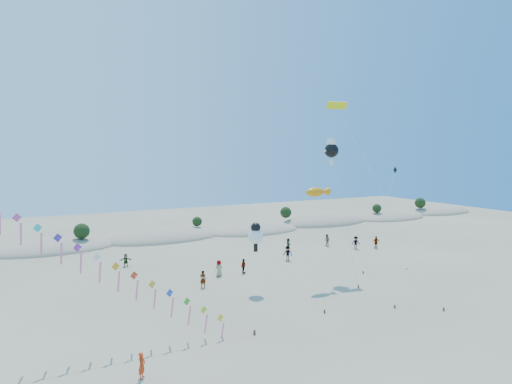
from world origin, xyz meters
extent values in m
plane|color=#85775C|center=(0.00, 0.00, 0.00)|extent=(160.00, 160.00, 0.00)
ellipsoid|color=gray|center=(-16.00, 44.60, 0.00)|extent=(17.60, 9.68, 3.00)
ellipsoid|color=black|center=(-16.00, 44.60, 0.83)|extent=(14.08, 6.34, 0.70)
ellipsoid|color=gray|center=(0.00, 45.30, 0.00)|extent=(19.00, 10.45, 3.40)
ellipsoid|color=black|center=(0.00, 45.30, 0.94)|extent=(15.20, 6.84, 0.76)
ellipsoid|color=gray|center=(16.00, 43.90, 0.00)|extent=(16.40, 9.02, 2.80)
ellipsoid|color=black|center=(16.00, 43.90, 0.77)|extent=(13.12, 5.90, 0.66)
ellipsoid|color=gray|center=(32.00, 45.70, 0.00)|extent=(18.00, 9.90, 3.80)
ellipsoid|color=black|center=(32.00, 45.70, 1.04)|extent=(14.40, 6.48, 0.72)
ellipsoid|color=gray|center=(48.00, 44.50, 0.00)|extent=(16.80, 9.24, 3.00)
ellipsoid|color=black|center=(48.00, 44.50, 0.83)|extent=(13.44, 6.05, 0.67)
ellipsoid|color=gray|center=(64.00, 45.90, 0.00)|extent=(17.60, 9.68, 3.20)
ellipsoid|color=black|center=(64.00, 45.90, 0.88)|extent=(14.08, 6.34, 0.70)
sphere|color=black|center=(-12.00, 43.40, 2.48)|extent=(2.20, 2.20, 2.20)
sphere|color=black|center=(6.00, 45.40, 2.24)|extent=(1.60, 1.60, 1.60)
sphere|color=black|center=(24.00, 46.80, 2.44)|extent=(2.10, 2.10, 2.10)
sphere|color=black|center=(44.00, 44.10, 2.32)|extent=(1.80, 1.80, 1.80)
sphere|color=black|center=(58.00, 45.60, 2.52)|extent=(2.30, 2.30, 2.30)
cube|color=#3F2D1E|center=(-3.24, 6.08, 0.17)|extent=(0.12, 0.12, 0.35)
cube|color=yellow|center=(-5.74, 6.72, 1.54)|extent=(1.14, 0.45, 1.20)
cube|color=pink|center=(-5.56, 6.77, 0.44)|extent=(0.19, 0.45, 1.55)
cube|color=#A6E31A|center=(-6.91, 7.01, 2.26)|extent=(1.14, 0.45, 1.20)
cube|color=pink|center=(-6.73, 7.06, 1.16)|extent=(0.19, 0.45, 1.55)
cube|color=green|center=(-8.07, 7.30, 2.97)|extent=(1.14, 0.45, 1.20)
cube|color=pink|center=(-7.89, 7.35, 1.87)|extent=(0.19, 0.45, 1.55)
cube|color=blue|center=(-9.24, 7.60, 3.69)|extent=(1.14, 0.45, 1.20)
cube|color=pink|center=(-9.06, 7.65, 2.59)|extent=(0.19, 0.45, 1.55)
cube|color=gold|center=(-10.41, 7.89, 4.41)|extent=(1.14, 0.45, 1.20)
cube|color=pink|center=(-10.23, 7.94, 3.31)|extent=(0.19, 0.45, 1.55)
cube|color=red|center=(-11.57, 8.19, 5.13)|extent=(1.14, 0.45, 1.20)
cube|color=pink|center=(-11.39, 8.24, 4.03)|extent=(0.19, 0.45, 1.55)
cube|color=orange|center=(-12.74, 8.48, 5.85)|extent=(1.14, 0.45, 1.20)
cube|color=pink|center=(-12.56, 8.53, 4.75)|extent=(0.19, 0.45, 1.55)
cube|color=white|center=(-13.90, 8.78, 6.56)|extent=(1.14, 0.45, 1.20)
cube|color=pink|center=(-13.72, 8.83, 5.46)|extent=(0.19, 0.45, 1.55)
cube|color=purple|center=(-15.07, 9.07, 7.28)|extent=(1.14, 0.45, 1.20)
cube|color=pink|center=(-14.89, 9.12, 6.18)|extent=(0.19, 0.45, 1.55)
cube|color=#3C28A1|center=(-16.24, 9.37, 8.00)|extent=(1.14, 0.45, 1.20)
cube|color=pink|center=(-16.06, 9.42, 6.90)|extent=(0.19, 0.45, 1.55)
cube|color=#1AC8B6|center=(-17.40, 9.66, 8.72)|extent=(1.14, 0.45, 1.20)
cube|color=pink|center=(-17.22, 9.71, 7.62)|extent=(0.19, 0.45, 1.55)
cube|color=#E44892|center=(-18.57, 9.96, 9.43)|extent=(1.14, 0.45, 1.20)
cube|color=pink|center=(-18.39, 10.01, 8.33)|extent=(0.19, 0.45, 1.55)
cube|color=pink|center=(-19.56, 10.30, 9.05)|extent=(0.19, 0.45, 1.55)
cube|color=#3F2D1E|center=(10.22, 5.35, 0.15)|extent=(0.10, 0.10, 0.30)
cylinder|color=silver|center=(9.23, 10.10, 4.78)|extent=(2.00, 9.51, 9.59)
ellipsoid|color=orange|center=(8.25, 14.84, 9.57)|extent=(2.19, 0.96, 0.96)
cone|color=orange|center=(9.47, 14.84, 9.57)|extent=(0.88, 0.88, 0.88)
cube|color=#3F2D1E|center=(4.04, 7.23, 0.15)|extent=(0.10, 0.10, 0.30)
cylinder|color=silver|center=(2.81, 11.28, 2.72)|extent=(2.49, 8.11, 5.46)
sphere|color=white|center=(1.57, 15.32, 5.44)|extent=(1.46, 1.46, 1.46)
sphere|color=black|center=(1.57, 15.32, 6.32)|extent=(0.97, 0.97, 0.97)
cube|color=black|center=(1.57, 15.32, 4.31)|extent=(0.35, 0.18, 0.80)
cube|color=#3F2D1E|center=(11.13, 11.22, 0.15)|extent=(0.10, 0.10, 0.30)
cylinder|color=silver|center=(11.62, 14.26, 6.93)|extent=(1.00, 6.12, 13.88)
sphere|color=black|center=(12.11, 17.31, 13.87)|extent=(1.58, 1.58, 1.58)
sphere|color=white|center=(12.11, 17.31, 14.81)|extent=(1.03, 1.03, 1.03)
cube|color=white|center=(12.11, 17.31, 12.68)|extent=(0.35, 0.18, 0.80)
cube|color=white|center=(11.41, 17.31, 13.87)|extent=(0.60, 0.15, 0.25)
cube|color=white|center=(12.81, 17.31, 13.87)|extent=(0.60, 0.15, 0.25)
cube|color=#3F2D1E|center=(13.50, 2.94, 0.15)|extent=(0.10, 0.10, 0.30)
cylinder|color=silver|center=(13.57, 10.71, 9.51)|extent=(0.15, 15.56, 19.04)
cube|color=yellow|center=(13.63, 18.48, 19.03)|extent=(2.47, 1.00, 0.87)
cube|color=black|center=(13.63, 18.50, 19.03)|extent=(2.38, 0.60, 0.19)
cube|color=#3F2D1E|center=(15.03, 14.96, 0.15)|extent=(0.10, 0.10, 0.30)
cylinder|color=silver|center=(19.17, 16.89, 5.72)|extent=(8.30, 3.88, 11.45)
cube|color=black|center=(23.30, 18.82, 11.43)|extent=(0.86, 0.26, 0.88)
imported|color=red|center=(-12.11, 3.69, 0.80)|extent=(0.66, 0.70, 1.60)
imported|color=slate|center=(-2.77, 18.58, 0.88)|extent=(0.76, 0.72, 1.75)
imported|color=slate|center=(0.17, 21.52, 0.90)|extent=(0.97, 0.73, 1.79)
imported|color=slate|center=(3.09, 21.34, 0.82)|extent=(1.01, 0.90, 1.65)
imported|color=slate|center=(10.55, 23.98, 0.92)|extent=(1.34, 1.32, 1.85)
imported|color=slate|center=(13.68, 28.95, 0.83)|extent=(1.02, 1.61, 1.66)
imported|color=slate|center=(20.11, 28.61, 0.86)|extent=(0.70, 0.87, 1.71)
imported|color=slate|center=(-8.27, 30.36, 0.77)|extent=(1.49, 0.69, 1.55)
imported|color=slate|center=(25.39, 24.13, 0.88)|extent=(1.10, 0.64, 1.76)
imported|color=slate|center=(22.56, 25.15, 0.91)|extent=(1.35, 1.10, 1.82)
camera|label=1|loc=(-17.24, -21.53, 13.63)|focal=30.00mm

